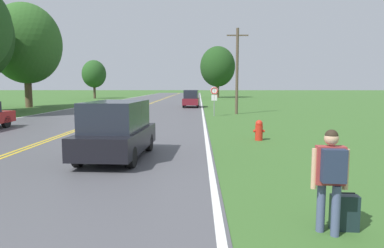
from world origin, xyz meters
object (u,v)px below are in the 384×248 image
object	(u,v)px
hitchhiker_person	(331,171)
car_black_van_nearest	(117,129)
suitcase	(344,213)
tree_left_verge	(218,67)
tree_far_back	(26,44)
traffic_sign	(214,94)
tree_behind_sign	(94,74)
car_maroon_van_mid_near	(191,98)
fire_hydrant	(259,130)

from	to	relation	value
hitchhiker_person	car_black_van_nearest	bearing A→B (deg)	43.53
suitcase	tree_left_verge	size ratio (longest dim) A/B	0.06
suitcase	tree_far_back	distance (m)	39.24
hitchhiker_person	car_black_van_nearest	xyz separation A→B (m)	(-4.75, 5.76, -0.08)
hitchhiker_person	traffic_sign	distance (m)	21.84
tree_behind_sign	car_black_van_nearest	distance (m)	57.32
traffic_sign	tree_far_back	size ratio (longest dim) A/B	0.20
hitchhiker_person	traffic_sign	size ratio (longest dim) A/B	0.74
tree_behind_sign	car_maroon_van_mid_near	distance (m)	33.41
hitchhiker_person	traffic_sign	bearing A→B (deg)	6.25
suitcase	tree_behind_sign	world-z (taller)	tree_behind_sign
hitchhiker_person	car_maroon_van_mid_near	world-z (taller)	car_maroon_van_mid_near
tree_behind_sign	tree_far_back	size ratio (longest dim) A/B	0.64
suitcase	fire_hydrant	distance (m)	9.41
traffic_sign	tree_behind_sign	bearing A→B (deg)	118.94
hitchhiker_person	tree_far_back	bearing A→B (deg)	36.93
car_maroon_van_mid_near	tree_far_back	bearing A→B (deg)	-85.95
hitchhiker_person	tree_far_back	world-z (taller)	tree_far_back
suitcase	car_maroon_van_mid_near	distance (m)	33.13
car_black_van_nearest	tree_left_verge	bearing A→B (deg)	176.65
traffic_sign	tree_left_verge	xyz separation A→B (m)	(2.62, 43.89, 4.61)
tree_behind_sign	tree_far_back	bearing A→B (deg)	-87.70
tree_left_verge	fire_hydrant	bearing A→B (deg)	-91.23
traffic_sign	tree_behind_sign	xyz separation A→B (m)	(-21.26, 38.44, 2.95)
hitchhiker_person	tree_far_back	size ratio (longest dim) A/B	0.15
suitcase	traffic_sign	distance (m)	21.71
tree_behind_sign	car_black_van_nearest	world-z (taller)	tree_behind_sign
tree_far_back	car_black_van_nearest	distance (m)	31.81
hitchhiker_person	car_maroon_van_mid_near	size ratio (longest dim) A/B	0.40
fire_hydrant	traffic_sign	size ratio (longest dim) A/B	0.39
traffic_sign	tree_far_back	xyz separation A→B (m)	(-20.14, 10.63, 5.25)
car_black_van_nearest	tree_far_back	bearing A→B (deg)	-145.81
tree_left_verge	car_black_van_nearest	distance (m)	60.54
car_maroon_van_mid_near	suitcase	bearing A→B (deg)	7.43
car_maroon_van_mid_near	traffic_sign	bearing A→B (deg)	12.18
fire_hydrant	tree_left_verge	xyz separation A→B (m)	(1.21, 56.11, 5.88)
suitcase	tree_left_verge	xyz separation A→B (m)	(1.45, 65.52, 6.04)
hitchhiker_person	fire_hydrant	bearing A→B (deg)	0.65
fire_hydrant	tree_far_back	world-z (taller)	tree_far_back
tree_left_verge	tree_behind_sign	bearing A→B (deg)	-167.15
tree_behind_sign	car_black_van_nearest	xyz separation A→B (m)	(17.36, -54.50, -3.71)
hitchhiker_person	tree_far_back	distance (m)	39.09
tree_far_back	traffic_sign	bearing A→B (deg)	-27.81
fire_hydrant	tree_behind_sign	world-z (taller)	tree_behind_sign
traffic_sign	hitchhiker_person	bearing A→B (deg)	-87.77
fire_hydrant	tree_left_verge	size ratio (longest dim) A/B	0.09
hitchhiker_person	tree_left_verge	xyz separation A→B (m)	(1.77, 65.70, 5.30)
suitcase	tree_behind_sign	bearing A→B (deg)	24.49
hitchhiker_person	tree_behind_sign	distance (m)	64.29
tree_far_back	car_maroon_van_mid_near	bearing A→B (deg)	2.25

